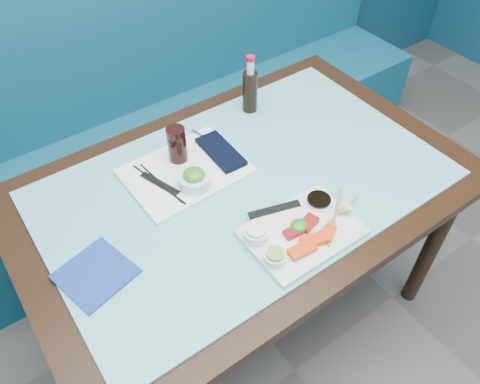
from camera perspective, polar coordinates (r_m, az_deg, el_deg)
booth_bench at (r=2.26m, az=-12.14°, el=6.63°), size 3.00×0.56×1.17m
dining_table at (r=1.52m, az=0.56°, el=-1.23°), size 1.40×0.90×0.75m
glass_top at (r=1.45m, az=0.58°, el=1.08°), size 1.22×0.76×0.01m
sashimi_plate at (r=1.32m, az=7.56°, el=-4.89°), size 0.31×0.22×0.02m
salmon_left at (r=1.26m, az=7.54°, el=-7.03°), size 0.08×0.04×0.02m
salmon_mid at (r=1.28m, az=9.09°, el=-5.81°), size 0.08×0.06×0.02m
salmon_right at (r=1.31m, az=10.85°, el=-4.98°), size 0.06×0.05×0.01m
tuna_left at (r=1.29m, az=6.48°, el=-4.92°), size 0.05×0.04×0.02m
tuna_right at (r=1.32m, az=8.31°, el=-3.78°), size 0.07×0.05×0.02m
seaweed_garnish at (r=1.30m, az=7.20°, el=-4.11°), size 0.06×0.06×0.03m
ramekin_wasabi at (r=1.23m, az=4.29°, el=-8.00°), size 0.07×0.07×0.03m
wasabi_fill at (r=1.22m, az=4.34°, el=-7.52°), size 0.06×0.06×0.01m
ramekin_ginger at (r=1.28m, az=1.95°, el=-5.18°), size 0.07×0.07×0.03m
ginger_fill at (r=1.26m, az=1.97°, el=-4.62°), size 0.07×0.07×0.01m
soy_dish at (r=1.38m, az=9.56°, el=-1.18°), size 0.09×0.09×0.01m
soy_fill at (r=1.37m, az=9.61°, el=-0.89°), size 0.09×0.09×0.01m
lemon_wedge at (r=1.36m, az=13.15°, el=-1.97°), size 0.06×0.05×0.05m
chopstick_sleeve at (r=1.35m, az=4.23°, el=-2.11°), size 0.16×0.07×0.00m
wooden_chopstick_a at (r=1.36m, az=11.53°, el=-2.82°), size 0.18×0.15×0.01m
wooden_chopstick_b at (r=1.36m, az=11.82°, el=-2.64°), size 0.20×0.05×0.01m
serving_tray at (r=1.48m, az=-6.69°, el=2.50°), size 0.37×0.28×0.01m
paper_placemat at (r=1.48m, az=-6.72°, el=2.72°), size 0.34×0.26×0.00m
seaweed_bowl at (r=1.41m, az=-5.58°, el=1.40°), size 0.13×0.13×0.04m
seaweed_salad at (r=1.40m, az=-5.65°, el=2.11°), size 0.08×0.08×0.03m
cola_glass at (r=1.48m, az=-7.68°, el=5.76°), size 0.06×0.06×0.12m
navy_pouch at (r=1.52m, az=-2.38°, el=4.95°), size 0.09×0.19×0.01m
fork at (r=1.59m, az=-4.68°, el=6.84°), size 0.03×0.09×0.01m
black_chopstick_a at (r=1.44m, az=-9.89°, el=0.96°), size 0.06×0.24×0.01m
black_chopstick_b at (r=1.44m, az=-9.61°, el=1.08°), size 0.03×0.22×0.01m
tray_sleeve at (r=1.44m, az=-9.75°, el=0.99°), size 0.07×0.15×0.00m
cola_bottle_body at (r=1.69m, az=1.23°, el=12.10°), size 0.07×0.07×0.15m
cola_bottle_neck at (r=1.64m, az=1.28°, el=15.02°), size 0.03×0.03×0.05m
cola_bottle_cap at (r=1.62m, az=1.30°, el=15.98°), size 0.03×0.03×0.01m
blue_napkin at (r=1.29m, az=-17.20°, el=-9.51°), size 0.21×0.21×0.01m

